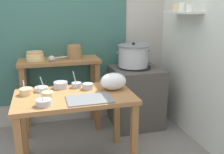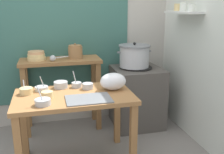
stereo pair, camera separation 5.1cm
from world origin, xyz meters
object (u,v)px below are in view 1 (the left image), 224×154
prep_bowl_1 (48,95)px  prep_bowl_5 (26,91)px  plastic_bag (113,81)px  serving_tray (89,99)px  prep_bowl_6 (42,89)px  stove_block (136,96)px  prep_bowl_3 (88,86)px  ladle (52,58)px  back_shelf_table (60,77)px  steamer_pot (133,56)px  prep_bowl_0 (77,85)px  prep_table (75,106)px  bowl_stack_enamel (35,56)px  clay_pot (74,52)px  prep_bowl_2 (44,102)px  prep_bowl_4 (61,85)px

prep_bowl_1 → prep_bowl_5: (-0.19, 0.18, -0.00)m
plastic_bag → prep_bowl_1: plastic_bag is taller
serving_tray → prep_bowl_6: bearing=138.3°
stove_block → prep_bowl_3: size_ratio=7.23×
ladle → plastic_bag: (0.54, -0.66, -0.13)m
back_shelf_table → steamer_pot: size_ratio=2.19×
ladle → prep_bowl_0: (0.20, -0.50, -0.19)m
prep_table → bowl_stack_enamel: size_ratio=5.17×
prep_bowl_1 → clay_pot: bearing=67.3°
plastic_bag → prep_bowl_0: 0.38m
stove_block → prep_bowl_6: bearing=-157.4°
steamer_pot → prep_bowl_1: (-1.08, -0.75, -0.16)m
plastic_bag → prep_bowl_2: plastic_bag is taller
stove_block → prep_bowl_6: (-1.17, -0.49, 0.36)m
bowl_stack_enamel → serving_tray: bowl_stack_enamel is taller
bowl_stack_enamel → prep_bowl_6: bearing=-85.6°
steamer_pot → prep_bowl_0: (-0.78, -0.48, -0.17)m
prep_bowl_0 → prep_bowl_3: (0.10, -0.08, 0.00)m
steamer_pot → prep_bowl_5: steamer_pot is taller
prep_table → plastic_bag: size_ratio=4.27×
bowl_stack_enamel → prep_bowl_1: bearing=-83.5°
bowl_stack_enamel → prep_bowl_0: bowl_stack_enamel is taller
bowl_stack_enamel → ladle: bowl_stack_enamel is taller
prep_bowl_0 → prep_bowl_4: (-0.16, 0.02, 0.01)m
stove_block → prep_bowl_4: (-0.98, -0.44, 0.37)m
serving_tray → prep_bowl_3: bearing=82.1°
stove_block → plastic_bag: size_ratio=3.03×
stove_block → prep_bowl_5: prep_bowl_5 is taller
clay_pot → stove_block: bearing=-9.7°
back_shelf_table → ladle: 0.29m
prep_bowl_3 → prep_bowl_4: (-0.26, 0.10, 0.00)m
ladle → prep_bowl_2: 0.94m
serving_tray → stove_block: bearing=47.9°
prep_bowl_5 → steamer_pot: bearing=24.4°
plastic_bag → prep_bowl_4: (-0.50, 0.19, -0.05)m
prep_bowl_4 → plastic_bag: bearing=-21.1°
serving_tray → prep_bowl_0: (-0.06, 0.38, 0.02)m
prep_table → ladle: 0.79m
steamer_pot → prep_bowl_4: steamer_pot is taller
prep_bowl_1 → prep_bowl_2: (-0.04, -0.15, -0.01)m
prep_bowl_1 → prep_bowl_4: size_ratio=0.74×
stove_block → prep_bowl_2: (-1.16, -0.88, 0.37)m
prep_bowl_0 → prep_bowl_1: 0.40m
prep_bowl_0 → prep_bowl_5: 0.49m
bowl_stack_enamel → steamer_pot: bearing=-6.1°
clay_pot → prep_bowl_2: bearing=-111.5°
steamer_pot → prep_bowl_3: 0.90m
steamer_pot → prep_bowl_3: bearing=-140.4°
prep_bowl_1 → prep_bowl_4: (0.14, 0.29, -0.00)m
prep_table → clay_pot: 0.90m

